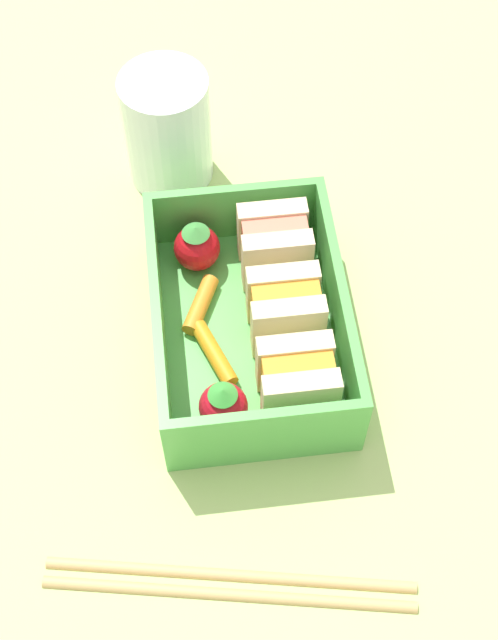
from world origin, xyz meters
TOP-DOWN VIEW (x-y plane):
  - ground_plane at (0.00, 0.00)cm, footprint 120.00×120.00cm
  - bento_tray at (0.00, 0.00)cm, footprint 17.11×12.01cm
  - bento_rim at (0.00, 0.00)cm, footprint 17.11×12.01cm
  - sandwich_left at (-5.10, 2.30)cm, footprint 3.91×4.59cm
  - sandwich_center_left at (0.00, 2.30)cm, footprint 3.91×4.59cm
  - sandwich_center at (5.10, 2.30)cm, footprint 3.91×4.59cm
  - strawberry_left at (-6.07, -2.79)cm, footprint 3.13×3.13cm
  - carrot_stick_far_left at (-2.15, -2.95)cm, footprint 4.31×2.77cm
  - carrot_stick_left at (1.63, -2.42)cm, footprint 4.81×2.68cm
  - strawberry_far_left at (5.91, -2.26)cm, footprint 2.99×2.99cm
  - chopstick_pair at (15.80, -2.99)cm, footprint 5.70×21.06cm
  - drinking_glass at (-15.56, -3.99)cm, footprint 6.22×6.22cm

SIDE VIEW (x-z plane):
  - ground_plane at x=0.00cm, z-range -2.00..0.00cm
  - chopstick_pair at x=15.80cm, z-range 0.00..0.70cm
  - bento_tray at x=0.00cm, z-range 0.00..1.20cm
  - carrot_stick_left at x=1.63cm, z-range 1.20..2.26cm
  - carrot_stick_far_left at x=-2.15cm, z-range 1.20..2.31cm
  - strawberry_far_left at x=5.91cm, z-range 1.02..4.61cm
  - strawberry_left at x=-6.07cm, z-range 1.02..4.75cm
  - sandwich_left at x=-5.10cm, z-range 1.20..5.81cm
  - sandwich_center_left at x=0.00cm, z-range 1.20..5.81cm
  - sandwich_center at x=5.10cm, z-range 1.20..5.81cm
  - bento_rim at x=0.00cm, z-range 1.20..5.93cm
  - drinking_glass at x=-15.56cm, z-range 0.00..8.81cm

